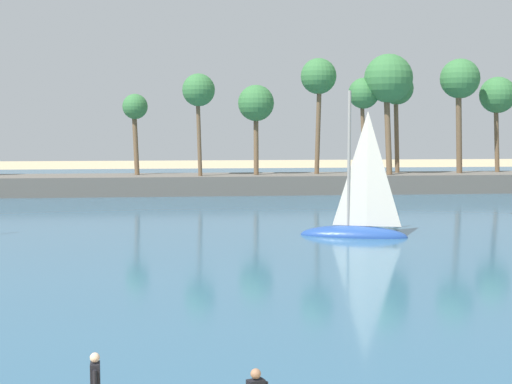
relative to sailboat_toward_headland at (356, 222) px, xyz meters
name	(u,v)px	position (x,y,z in m)	size (l,w,h in m)	color
sea	(212,202)	(-7.35, 20.69, -0.84)	(220.00, 94.50, 0.06)	#33607F
palm_headland	(251,156)	(-3.44, 27.86, 2.69)	(111.27, 6.49, 12.97)	#605B54
sailboat_toward_headland	(356,222)	(0.00, 0.00, 0.00)	(6.43, 3.70, 8.93)	#234793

